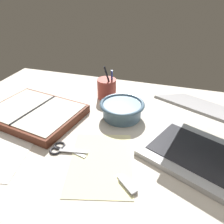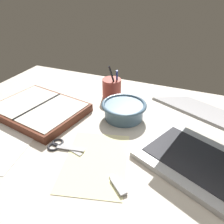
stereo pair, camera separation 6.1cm
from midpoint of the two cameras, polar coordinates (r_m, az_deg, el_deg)
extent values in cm
cube|color=beige|center=(76.75, -3.35, -7.44)|extent=(140.00, 100.00, 2.00)
cube|color=#B7B7BC|center=(72.06, 19.25, -10.68)|extent=(38.05, 34.58, 1.80)
cube|color=#232328|center=(71.41, 19.39, -10.07)|extent=(31.90, 26.94, 0.24)
cube|color=#B7B7BC|center=(71.55, 23.62, 0.17)|extent=(37.60, 33.60, 8.65)
cube|color=silver|center=(71.24, 23.46, -0.08)|extent=(34.35, 30.38, 7.41)
cylinder|color=slate|center=(85.52, 0.59, 0.32)|extent=(14.90, 14.90, 5.70)
torus|color=slate|center=(84.07, 0.60, 1.98)|extent=(17.53, 17.53, 1.40)
cylinder|color=#9E382D|center=(99.55, -3.15, 6.11)|extent=(8.51, 8.51, 8.88)
cylinder|color=black|center=(95.85, -2.62, 7.86)|extent=(3.91, 3.96, 15.02)
cylinder|color=#233899|center=(98.24, -1.83, 7.63)|extent=(1.50, 3.06, 12.59)
cube|color=brown|center=(92.25, -21.20, -0.39)|extent=(38.33, 31.67, 3.29)
cube|color=silver|center=(97.26, -24.78, 1.69)|extent=(19.79, 26.34, 0.30)
cube|color=silver|center=(85.89, -17.60, -0.72)|extent=(19.79, 26.34, 0.30)
cube|color=black|center=(91.31, -21.43, 0.64)|extent=(4.90, 23.75, 0.30)
cube|color=#B7B7BC|center=(71.61, -12.46, -10.03)|extent=(9.38, 2.92, 0.30)
cube|color=#B7B7BC|center=(71.80, -12.43, -10.21)|extent=(9.35, 3.30, 0.30)
torus|color=#232328|center=(73.75, -16.89, -9.66)|extent=(3.90, 3.90, 0.70)
torus|color=#232328|center=(75.23, -15.87, -8.52)|extent=(3.90, 3.90, 0.70)
cube|color=#F4EFB2|center=(67.57, -5.51, -12.93)|extent=(24.87, 30.50, 0.16)
cube|color=white|center=(80.66, -28.60, -8.83)|extent=(21.44, 28.07, 0.16)
cube|color=#99999E|center=(60.81, 1.14, -18.77)|extent=(5.87, 5.40, 1.00)
cube|color=silver|center=(62.78, -0.76, -16.64)|extent=(1.69, 1.69, 0.60)
camera|label=1|loc=(0.03, -92.27, -1.41)|focal=35.00mm
camera|label=2|loc=(0.03, 87.73, 1.41)|focal=35.00mm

